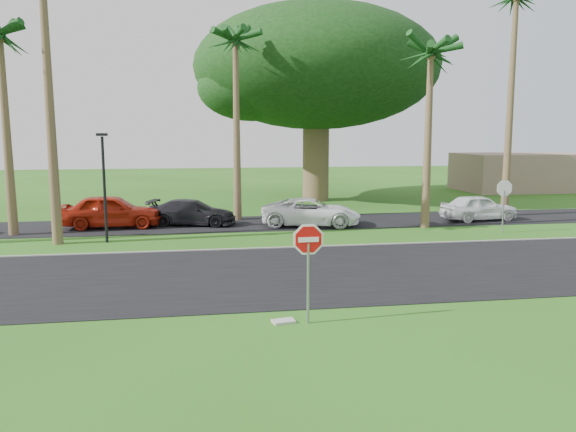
{
  "coord_description": "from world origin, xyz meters",
  "views": [
    {
      "loc": [
        -2.11,
        -16.05,
        4.64
      ],
      "look_at": [
        0.96,
        2.89,
        1.8
      ],
      "focal_mm": 35.0,
      "sensor_mm": 36.0,
      "label": 1
    }
  ],
  "objects_px": {
    "stop_sign_far": "(504,195)",
    "car_pickup": "(479,208)",
    "car_red": "(111,211)",
    "car_minivan": "(311,212)",
    "stop_sign_near": "(308,253)",
    "car_dark": "(192,213)"
  },
  "relations": [
    {
      "from": "stop_sign_far",
      "to": "car_pickup",
      "type": "bearing_deg",
      "value": -100.8
    },
    {
      "from": "car_red",
      "to": "car_pickup",
      "type": "bearing_deg",
      "value": -91.98
    },
    {
      "from": "stop_sign_far",
      "to": "car_minivan",
      "type": "xyz_separation_m",
      "value": [
        -8.5,
        3.33,
        -1.08
      ]
    },
    {
      "from": "car_pickup",
      "to": "car_minivan",
      "type": "bearing_deg",
      "value": 85.63
    },
    {
      "from": "stop_sign_near",
      "to": "car_red",
      "type": "bearing_deg",
      "value": 114.01
    },
    {
      "from": "stop_sign_near",
      "to": "car_dark",
      "type": "height_order",
      "value": "stop_sign_near"
    },
    {
      "from": "stop_sign_near",
      "to": "car_red",
      "type": "height_order",
      "value": "stop_sign_near"
    },
    {
      "from": "stop_sign_near",
      "to": "car_minivan",
      "type": "xyz_separation_m",
      "value": [
        3.0,
        14.33,
        -1.08
      ]
    },
    {
      "from": "car_minivan",
      "to": "car_red",
      "type": "bearing_deg",
      "value": 96.29
    },
    {
      "from": "stop_sign_near",
      "to": "car_pickup",
      "type": "bearing_deg",
      "value": 50.13
    },
    {
      "from": "stop_sign_far",
      "to": "car_minivan",
      "type": "bearing_deg",
      "value": -21.42
    },
    {
      "from": "stop_sign_near",
      "to": "car_pickup",
      "type": "distance_m",
      "value": 19.04
    },
    {
      "from": "car_dark",
      "to": "stop_sign_far",
      "type": "bearing_deg",
      "value": -92.49
    },
    {
      "from": "stop_sign_near",
      "to": "car_pickup",
      "type": "relative_size",
      "value": 0.65
    },
    {
      "from": "car_red",
      "to": "car_pickup",
      "type": "distance_m",
      "value": 19.03
    },
    {
      "from": "car_dark",
      "to": "car_minivan",
      "type": "distance_m",
      "value": 6.03
    },
    {
      "from": "car_dark",
      "to": "car_minivan",
      "type": "xyz_separation_m",
      "value": [
        5.9,
        -1.2,
        0.05
      ]
    },
    {
      "from": "stop_sign_near",
      "to": "stop_sign_far",
      "type": "xyz_separation_m",
      "value": [
        11.5,
        11.0,
        0.0
      ]
    },
    {
      "from": "car_pickup",
      "to": "car_dark",
      "type": "bearing_deg",
      "value": 80.45
    },
    {
      "from": "stop_sign_far",
      "to": "car_dark",
      "type": "distance_m",
      "value": 15.14
    },
    {
      "from": "car_red",
      "to": "car_minivan",
      "type": "height_order",
      "value": "car_red"
    },
    {
      "from": "car_red",
      "to": "car_pickup",
      "type": "relative_size",
      "value": 1.19
    }
  ]
}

